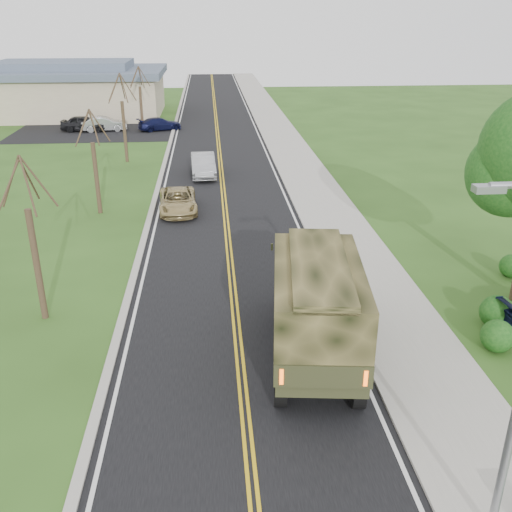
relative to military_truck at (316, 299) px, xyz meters
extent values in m
cube|color=black|center=(-2.41, 33.35, -2.10)|extent=(8.00, 120.00, 0.01)
cube|color=#9E998E|center=(1.74, 33.35, -2.04)|extent=(0.30, 120.00, 0.12)
cube|color=#9E998E|center=(3.49, 33.35, -2.05)|extent=(3.20, 120.00, 0.10)
cube|color=#9E998E|center=(-6.56, 33.35, -2.05)|extent=(0.30, 120.00, 0.10)
cube|color=gray|center=(1.29, -7.15, 5.65)|extent=(0.50, 0.22, 0.12)
sphere|color=#123F12|center=(7.79, 3.85, 2.85)|extent=(3.24, 3.24, 3.24)
cylinder|color=#38281C|center=(-9.41, 3.35, 0.00)|extent=(0.24, 0.24, 4.20)
cylinder|color=#38281C|center=(-8.93, 3.48, 3.02)|extent=(1.01, 0.33, 1.90)
cylinder|color=#38281C|center=(-9.38, 3.97, 2.95)|extent=(0.13, 1.29, 1.74)
cylinder|color=#38281C|center=(-9.87, 3.53, 3.02)|extent=(0.98, 0.43, 1.90)
cylinder|color=#38281C|center=(-9.80, 2.87, 2.95)|extent=(0.79, 1.05, 1.77)
cylinder|color=#38281C|center=(-9.14, 2.94, 3.02)|extent=(0.58, 0.90, 1.90)
cylinder|color=#38281C|center=(-9.41, 15.35, -0.12)|extent=(0.24, 0.24, 3.96)
cylinder|color=#38281C|center=(-8.96, 15.47, 2.73)|extent=(0.96, 0.32, 1.79)
cylinder|color=#38281C|center=(-9.38, 15.94, 2.66)|extent=(0.12, 1.22, 1.65)
cylinder|color=#38281C|center=(-9.84, 15.52, 2.73)|extent=(0.93, 0.41, 1.79)
cylinder|color=#38281C|center=(-9.77, 14.90, 2.66)|extent=(0.75, 0.99, 1.67)
cylinder|color=#38281C|center=(-9.15, 14.96, 2.73)|extent=(0.55, 0.85, 1.80)
cylinder|color=#38281C|center=(-9.41, 27.35, 0.12)|extent=(0.24, 0.24, 4.44)
cylinder|color=#38281C|center=(-8.90, 27.49, 3.32)|extent=(1.07, 0.35, 2.00)
cylinder|color=#38281C|center=(-9.37, 28.01, 3.24)|extent=(0.13, 1.36, 1.84)
cylinder|color=#38281C|center=(-9.89, 27.54, 3.32)|extent=(1.03, 0.46, 2.00)
cylinder|color=#38281C|center=(-9.82, 26.85, 3.24)|extent=(0.83, 1.10, 1.87)
cylinder|color=#38281C|center=(-9.12, 26.92, 3.32)|extent=(0.61, 0.95, 2.01)
cylinder|color=#38281C|center=(-9.41, 39.35, -0.06)|extent=(0.24, 0.24, 4.08)
cylinder|color=#38281C|center=(-8.94, 39.48, 2.88)|extent=(0.99, 0.33, 1.84)
cylinder|color=#38281C|center=(-9.38, 39.95, 2.80)|extent=(0.13, 1.25, 1.69)
cylinder|color=#38281C|center=(-9.85, 39.53, 2.88)|extent=(0.95, 0.42, 1.85)
cylinder|color=#38281C|center=(-9.78, 38.89, 2.80)|extent=(0.77, 1.02, 1.72)
cylinder|color=#38281C|center=(-9.15, 38.95, 2.88)|extent=(0.57, 0.88, 1.85)
cube|color=tan|center=(-18.41, 49.35, 0.00)|extent=(20.00, 12.00, 4.20)
cube|color=#475466|center=(-18.41, 49.35, 2.40)|extent=(21.00, 13.00, 0.70)
cube|color=#475466|center=(-18.41, 49.35, 3.10)|extent=(14.00, 8.00, 0.90)
cube|color=black|center=(-12.41, 39.35, -2.09)|extent=(18.00, 10.00, 0.02)
cylinder|color=black|center=(-1.37, -2.34, -1.53)|extent=(0.49, 1.18, 1.15)
cylinder|color=black|center=(0.80, -2.59, -1.53)|extent=(0.49, 1.18, 1.15)
cylinder|color=black|center=(-0.99, 0.97, -1.53)|extent=(0.49, 1.18, 1.15)
cylinder|color=black|center=(1.18, 0.72, -1.53)|extent=(0.49, 1.18, 1.15)
cylinder|color=black|center=(-0.82, 2.42, -1.53)|extent=(0.49, 1.18, 1.15)
cylinder|color=black|center=(1.35, 2.17, -1.53)|extent=(0.49, 1.18, 1.15)
cube|color=#33361D|center=(0.03, 0.23, -1.01)|extent=(3.32, 7.53, 0.36)
cube|color=#33361D|center=(0.33, 2.86, -0.12)|extent=(2.71, 2.25, 1.46)
cube|color=black|center=(0.44, 3.80, 0.08)|extent=(2.29, 0.35, 0.73)
cube|color=#33361D|center=(-0.08, -0.65, -0.75)|extent=(3.22, 5.78, 0.16)
cube|color=black|center=(-0.08, -0.65, 0.34)|extent=(3.22, 5.78, 2.08)
cube|color=black|center=(-0.08, -0.65, 1.44)|extent=(2.29, 5.68, 0.26)
cube|color=#33361D|center=(-0.39, -3.39, -0.49)|extent=(2.60, 0.42, 0.68)
cube|color=#FF590C|center=(-1.49, -3.33, -0.49)|extent=(0.11, 0.05, 0.47)
cube|color=#FF590C|center=(0.69, -3.58, -0.49)|extent=(0.11, 0.05, 0.47)
imported|color=tan|center=(-5.04, 15.27, -1.49)|extent=(2.33, 4.55, 1.23)
imported|color=#A5A6AA|center=(-3.65, 22.83, -1.36)|extent=(1.80, 4.60, 1.49)
imported|color=black|center=(-14.88, 39.74, -1.37)|extent=(4.42, 2.05, 1.47)
imported|color=#ACADB1|center=(-13.02, 39.68, -1.42)|extent=(4.26, 1.93, 1.36)
imported|color=#0E1135|center=(-7.84, 39.71, -1.51)|extent=(4.44, 3.07, 1.19)
camera|label=1|loc=(-3.16, -15.65, 8.25)|focal=40.00mm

